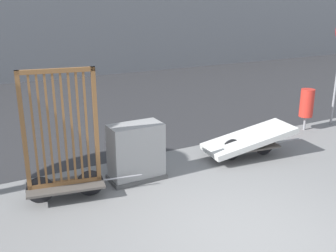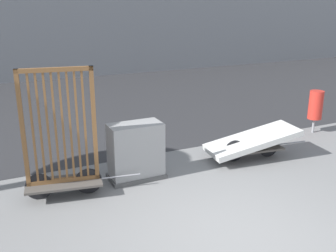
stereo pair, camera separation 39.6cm
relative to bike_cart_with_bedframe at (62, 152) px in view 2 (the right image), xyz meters
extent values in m
plane|color=slate|center=(1.97, -2.37, -0.81)|extent=(60.00, 60.00, 0.00)
cube|color=#2D2D30|center=(1.97, 6.09, -0.81)|extent=(56.00, 9.90, 0.01)
cube|color=#4C4742|center=(-0.01, 0.00, -0.56)|extent=(1.35, 0.79, 0.04)
cylinder|color=black|center=(0.40, -0.07, -0.58)|extent=(0.46, 0.11, 0.46)
cylinder|color=black|center=(-0.41, 0.07, -0.58)|extent=(0.46, 0.11, 0.46)
cylinder|color=gray|center=(0.96, -0.17, -0.56)|extent=(0.69, 0.15, 0.03)
cube|color=brown|center=(-0.01, 0.00, -0.51)|extent=(1.20, 0.28, 0.07)
cube|color=brown|center=(-0.01, 0.00, 1.39)|extent=(1.20, 0.28, 0.07)
cube|color=brown|center=(-0.57, 0.10, 0.44)|extent=(0.08, 0.08, 1.97)
cube|color=brown|center=(0.55, -0.10, 0.44)|extent=(0.08, 0.08, 1.97)
cube|color=brown|center=(-0.41, 0.07, 0.44)|extent=(0.04, 0.05, 1.90)
cube|color=brown|center=(-0.30, 0.05, 0.44)|extent=(0.04, 0.05, 1.90)
cube|color=brown|center=(-0.18, 0.03, 0.44)|extent=(0.04, 0.05, 1.90)
cube|color=brown|center=(-0.06, 0.01, 0.44)|extent=(0.04, 0.05, 1.90)
cube|color=brown|center=(0.05, -0.01, 0.44)|extent=(0.04, 0.05, 1.90)
cube|color=brown|center=(0.17, -0.03, 0.44)|extent=(0.04, 0.05, 1.90)
cube|color=brown|center=(0.29, -0.05, 0.44)|extent=(0.04, 0.05, 1.90)
cube|color=brown|center=(0.40, -0.07, 0.44)|extent=(0.04, 0.05, 1.90)
cube|color=#4C4742|center=(3.95, 0.00, -0.56)|extent=(1.33, 0.73, 0.04)
cylinder|color=black|center=(4.36, -0.05, -0.58)|extent=(0.46, 0.09, 0.46)
cylinder|color=black|center=(3.54, 0.05, -0.58)|extent=(0.46, 0.09, 0.46)
cylinder|color=gray|center=(4.93, -0.12, -0.56)|extent=(0.70, 0.12, 0.03)
cube|color=silver|center=(3.95, 0.00, -0.39)|extent=(2.03, 1.06, 0.49)
cube|color=#4C4C4C|center=(1.38, 0.16, -0.77)|extent=(1.05, 0.57, 0.08)
cube|color=gray|center=(1.38, 0.16, -0.27)|extent=(0.99, 0.51, 1.08)
cylinder|color=gray|center=(6.49, 0.79, -0.63)|extent=(0.06, 0.06, 0.37)
cylinder|color=red|center=(6.49, 0.79, -0.08)|extent=(0.35, 0.35, 0.72)
camera|label=1|loc=(-1.37, -6.13, 2.41)|focal=42.00mm
camera|label=2|loc=(-1.02, -6.31, 2.41)|focal=42.00mm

